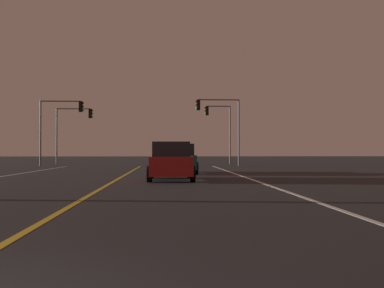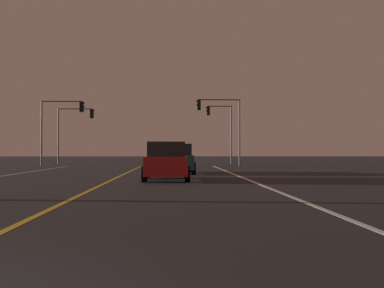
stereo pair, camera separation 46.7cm
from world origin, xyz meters
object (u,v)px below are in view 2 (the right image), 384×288
at_px(car_ahead_far, 177,159).
at_px(traffic_light_near_left, 62,117).
at_px(traffic_light_far_left, 76,122).
at_px(traffic_light_near_right, 219,116).
at_px(car_lead_same_lane, 166,162).
at_px(traffic_light_far_right, 220,121).

height_order(car_ahead_far, traffic_light_near_left, traffic_light_near_left).
bearing_deg(traffic_light_far_left, traffic_light_near_right, -22.33).
distance_m(car_lead_same_lane, traffic_light_far_left, 25.70).
bearing_deg(car_ahead_far, traffic_light_far_right, -13.52).
xyz_separation_m(traffic_light_near_left, traffic_light_far_left, (-0.06, 5.50, -0.10)).
relative_size(car_lead_same_lane, traffic_light_near_right, 0.75).
bearing_deg(traffic_light_far_right, car_ahead_far, 76.48).
bearing_deg(traffic_light_near_right, traffic_light_near_left, 0.00).
relative_size(traffic_light_near_right, traffic_light_far_right, 1.00).
xyz_separation_m(car_lead_same_lane, traffic_light_far_right, (4.82, 23.79, 3.39)).
bearing_deg(traffic_light_near_left, car_ahead_far, -52.11).
bearing_deg(traffic_light_far_right, traffic_light_far_left, 0.00).
xyz_separation_m(car_lead_same_lane, traffic_light_near_left, (-9.13, 18.29, 3.32)).
xyz_separation_m(car_lead_same_lane, traffic_light_far_left, (-9.19, 23.79, 3.22)).
relative_size(car_ahead_far, car_lead_same_lane, 1.00).
xyz_separation_m(car_ahead_far, car_lead_same_lane, (-0.52, -5.89, 0.00)).
height_order(traffic_light_near_right, traffic_light_far_right, traffic_light_near_right).
xyz_separation_m(car_ahead_far, traffic_light_near_right, (3.69, 12.40, 3.46)).
distance_m(traffic_light_near_left, traffic_light_far_left, 5.50).
height_order(car_lead_same_lane, traffic_light_near_left, traffic_light_near_left).
bearing_deg(car_ahead_far, traffic_light_near_right, -16.56).
bearing_deg(traffic_light_far_right, traffic_light_near_left, 21.52).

